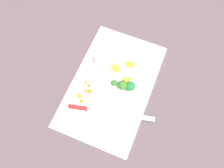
% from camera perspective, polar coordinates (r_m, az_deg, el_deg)
% --- Properties ---
extents(ground_plane, '(4.00, 4.00, 0.00)m').
position_cam_1_polar(ground_plane, '(0.97, 0.00, -0.50)').
color(ground_plane, '#534447').
extents(cutting_board, '(0.52, 0.33, 0.01)m').
position_cam_1_polar(cutting_board, '(0.96, 0.00, -0.37)').
color(cutting_board, white).
rests_on(cutting_board, ground_plane).
extents(prep_bowl, '(0.08, 0.08, 0.04)m').
position_cam_1_polar(prep_bowl, '(0.99, -2.22, 6.19)').
color(prep_bowl, white).
rests_on(prep_bowl, cutting_board).
extents(chef_knife, '(0.10, 0.34, 0.02)m').
position_cam_1_polar(chef_knife, '(0.92, -3.94, -6.63)').
color(chef_knife, silver).
rests_on(chef_knife, cutting_board).
extents(carrot_dice_0, '(0.02, 0.02, 0.01)m').
position_cam_1_polar(carrot_dice_0, '(0.96, -5.81, -0.42)').
color(carrot_dice_0, orange).
rests_on(carrot_dice_0, cutting_board).
extents(carrot_dice_1, '(0.01, 0.01, 0.01)m').
position_cam_1_polar(carrot_dice_1, '(0.96, -6.53, 0.38)').
color(carrot_dice_1, orange).
rests_on(carrot_dice_1, cutting_board).
extents(carrot_dice_2, '(0.02, 0.02, 0.01)m').
position_cam_1_polar(carrot_dice_2, '(0.95, -5.48, -1.88)').
color(carrot_dice_2, orange).
rests_on(carrot_dice_2, cutting_board).
extents(carrot_dice_3, '(0.02, 0.02, 0.01)m').
position_cam_1_polar(carrot_dice_3, '(0.95, -6.59, -1.76)').
color(carrot_dice_3, orange).
rests_on(carrot_dice_3, cutting_board).
extents(carrot_dice_4, '(0.01, 0.02, 0.01)m').
position_cam_1_polar(carrot_dice_4, '(0.94, -7.63, -4.18)').
color(carrot_dice_4, orange).
rests_on(carrot_dice_4, cutting_board).
extents(carrot_dice_5, '(0.02, 0.02, 0.02)m').
position_cam_1_polar(carrot_dice_5, '(0.94, -8.20, -2.91)').
color(carrot_dice_5, orange).
rests_on(carrot_dice_5, cutting_board).
extents(pepper_dice_0, '(0.02, 0.02, 0.01)m').
position_cam_1_polar(pepper_dice_0, '(0.96, 3.43, 1.07)').
color(pepper_dice_0, yellow).
rests_on(pepper_dice_0, cutting_board).
extents(pepper_dice_1, '(0.02, 0.02, 0.01)m').
position_cam_1_polar(pepper_dice_1, '(0.97, 4.25, 1.18)').
color(pepper_dice_1, yellow).
rests_on(pepper_dice_1, cutting_board).
extents(pepper_dice_2, '(0.02, 0.02, 0.01)m').
position_cam_1_polar(pepper_dice_2, '(0.99, 1.26, 4.30)').
color(pepper_dice_2, yellow).
rests_on(pepper_dice_2, cutting_board).
extents(pepper_dice_3, '(0.02, 0.02, 0.01)m').
position_cam_1_polar(pepper_dice_3, '(0.99, 0.22, 4.44)').
color(pepper_dice_3, yellow).
rests_on(pepper_dice_3, cutting_board).
extents(pepper_dice_4, '(0.03, 0.03, 0.02)m').
position_cam_1_polar(pepper_dice_4, '(0.98, 1.16, 3.62)').
color(pepper_dice_4, yellow).
rests_on(pepper_dice_4, cutting_board).
extents(pepper_dice_5, '(0.03, 0.03, 0.02)m').
position_cam_1_polar(pepper_dice_5, '(0.99, 4.32, 5.08)').
color(pepper_dice_5, yellow).
rests_on(pepper_dice_5, cutting_board).
extents(pepper_dice_6, '(0.02, 0.02, 0.02)m').
position_cam_1_polar(pepper_dice_6, '(0.99, 5.00, 4.67)').
color(pepper_dice_6, yellow).
rests_on(pepper_dice_6, cutting_board).
extents(broccoli_floret_0, '(0.04, 0.04, 0.05)m').
position_cam_1_polar(broccoli_floret_0, '(0.93, 2.75, -0.29)').
color(broccoli_floret_0, '#91BE61').
rests_on(broccoli_floret_0, cutting_board).
extents(broccoli_floret_1, '(0.03, 0.03, 0.03)m').
position_cam_1_polar(broccoli_floret_1, '(0.95, 0.62, 0.25)').
color(broccoli_floret_1, '#86BF63').
rests_on(broccoli_floret_1, cutting_board).
extents(broccoli_floret_2, '(0.04, 0.04, 0.04)m').
position_cam_1_polar(broccoli_floret_2, '(0.93, 4.61, -0.57)').
color(broccoli_floret_2, '#95B95F').
rests_on(broccoli_floret_2, cutting_board).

